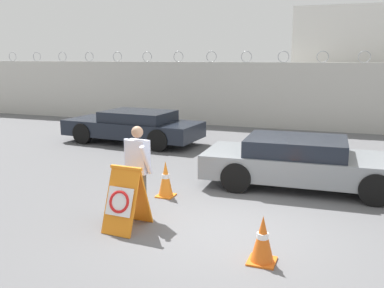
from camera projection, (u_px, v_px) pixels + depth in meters
ground_plane at (228, 231)px, 7.40m from camera, size 90.00×90.00×0.00m
perimeter_wall at (301, 96)px, 17.39m from camera, size 36.00×0.30×3.18m
barricade_sign at (126, 198)px, 7.39m from camera, size 0.63×0.86×1.12m
security_guard at (138, 166)px, 8.00m from camera, size 0.62×0.46×1.71m
traffic_cone_near at (263, 240)px, 6.20m from camera, size 0.40×0.40×0.71m
traffic_cone_mid at (166, 179)px, 9.15m from camera, size 0.37×0.37×0.78m
parked_car_front_coupe at (134, 126)px, 14.81m from camera, size 4.90×2.19×1.13m
parked_car_rear_sedan at (303, 162)px, 9.76m from camera, size 4.66×2.04×1.15m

